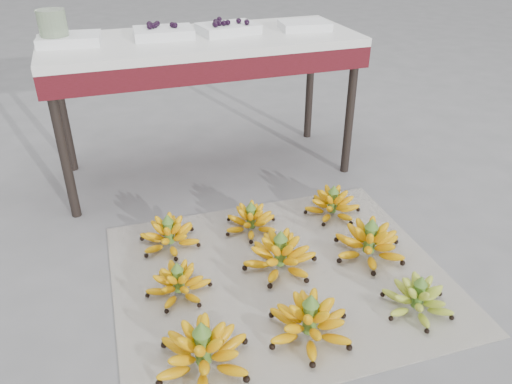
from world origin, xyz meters
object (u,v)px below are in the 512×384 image
object	(u,v)px
bunch_back_left	(169,235)
tray_far_right	(304,25)
newspaper_mat	(280,276)
tray_left	(163,32)
bunch_mid_center	(280,255)
bunch_front_right	(418,298)
bunch_back_right	(333,204)
bunch_mid_left	(179,283)
bunch_front_left	(203,352)
bunch_mid_right	(369,243)
glass_jar	(53,28)
bunch_back_center	(251,220)
bunch_front_center	(310,322)
vendor_table	(203,53)
tray_far_left	(70,39)
tray_right	(228,28)

from	to	relation	value
bunch_back_left	tray_far_right	xyz separation A→B (m)	(0.84, 0.61, 0.67)
newspaper_mat	tray_left	world-z (taller)	tray_left
bunch_mid_center	newspaper_mat	bearing A→B (deg)	-86.48
bunch_front_right	bunch_back_right	size ratio (longest dim) A/B	0.85
bunch_mid_left	bunch_front_left	bearing A→B (deg)	-66.03
bunch_front_right	bunch_mid_right	distance (m)	0.33
glass_jar	bunch_back_right	bearing A→B (deg)	-31.32
bunch_mid_center	bunch_mid_left	bearing A→B (deg)	-152.00
bunch_front_right	bunch_back_center	size ratio (longest dim) A/B	0.97
bunch_front_left	bunch_front_center	bearing A→B (deg)	-4.57
vendor_table	glass_jar	distance (m)	0.67
bunch_front_left	bunch_front_right	distance (m)	0.77
tray_far_left	tray_far_right	distance (m)	1.11
bunch_back_left	tray_left	world-z (taller)	tray_left
bunch_back_right	tray_right	world-z (taller)	tray_right
bunch_front_right	bunch_back_center	xyz separation A→B (m)	(-0.39, 0.66, -0.00)
bunch_back_right	newspaper_mat	bearing A→B (deg)	-116.89
bunch_front_center	bunch_mid_right	world-z (taller)	bunch_mid_right
bunch_mid_right	glass_jar	size ratio (longest dim) A/B	2.32
newspaper_mat	glass_jar	size ratio (longest dim) A/B	8.19
bunch_back_center	tray_right	xyz separation A→B (m)	(0.10, 0.65, 0.68)
vendor_table	bunch_mid_center	bearing A→B (deg)	-86.42
newspaper_mat	bunch_back_right	size ratio (longest dim) A/B	3.80
bunch_front_center	bunch_mid_left	xyz separation A→B (m)	(-0.37, 0.34, -0.01)
bunch_back_center	tray_right	bearing A→B (deg)	95.18
bunch_front_right	tray_far_left	world-z (taller)	tray_far_left
bunch_mid_center	glass_jar	world-z (taller)	glass_jar
bunch_front_left	bunch_mid_center	size ratio (longest dim) A/B	0.88
bunch_front_right	vendor_table	size ratio (longest dim) A/B	0.19
vendor_table	tray_far_right	size ratio (longest dim) A/B	5.76
bunch_front_left	bunch_front_center	size ratio (longest dim) A/B	1.03
bunch_front_left	bunch_back_center	xyz separation A→B (m)	(0.37, 0.66, -0.01)
newspaper_mat	bunch_front_center	world-z (taller)	bunch_front_center
bunch_mid_right	bunch_back_left	xyz separation A→B (m)	(-0.75, 0.33, -0.01)
bunch_mid_right	tray_left	distance (m)	1.33
bunch_back_center	vendor_table	xyz separation A→B (m)	(-0.03, 0.63, 0.57)
bunch_mid_left	vendor_table	size ratio (longest dim) A/B	0.21
newspaper_mat	glass_jar	world-z (taller)	glass_jar
bunch_back_center	glass_jar	xyz separation A→B (m)	(-0.68, 0.65, 0.73)
bunch_mid_left	tray_right	xyz separation A→B (m)	(0.48, 0.95, 0.68)
newspaper_mat	bunch_front_left	bearing A→B (deg)	-138.86
bunch_front_right	bunch_mid_left	xyz separation A→B (m)	(-0.77, 0.35, -0.00)
bunch_front_center	tray_far_right	xyz separation A→B (m)	(0.50, 1.26, 0.66)
bunch_front_center	tray_right	size ratio (longest dim) A/B	1.10
bunch_front_center	bunch_back_left	size ratio (longest dim) A/B	1.23
bunch_mid_left	tray_far_left	distance (m)	1.21
bunch_back_left	bunch_mid_center	bearing A→B (deg)	-39.74
newspaper_mat	tray_left	size ratio (longest dim) A/B	4.42
bunch_mid_left	tray_left	distance (m)	1.19
bunch_front_left	glass_jar	size ratio (longest dim) A/B	2.20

